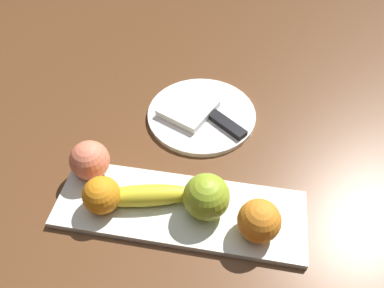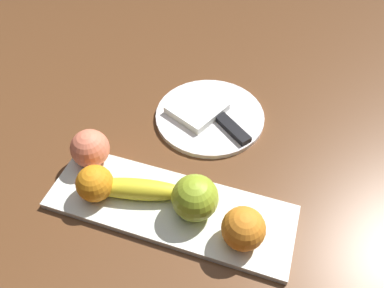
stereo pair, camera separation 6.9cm
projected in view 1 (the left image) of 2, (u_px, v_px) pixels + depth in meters
name	position (u px, v px, depth m)	size (l,w,h in m)	color
ground_plane	(203.00, 198.00, 0.67)	(2.40, 2.40, 0.00)	brown
fruit_tray	(180.00, 209.00, 0.64)	(0.43, 0.14, 0.01)	white
apple	(206.00, 197.00, 0.61)	(0.08, 0.08, 0.08)	#91AD28
banana	(145.00, 196.00, 0.63)	(0.18, 0.04, 0.04)	yellow
orange_near_apple	(259.00, 221.00, 0.58)	(0.07, 0.07, 0.07)	orange
orange_near_banana	(102.00, 195.00, 0.62)	(0.06, 0.06, 0.06)	orange
peach	(90.00, 160.00, 0.66)	(0.07, 0.07, 0.07)	#E87656
dinner_plate	(202.00, 114.00, 0.80)	(0.23, 0.23, 0.01)	white
folded_napkin	(188.00, 108.00, 0.79)	(0.10, 0.10, 0.02)	white
knife	(222.00, 121.00, 0.77)	(0.16, 0.13, 0.01)	silver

